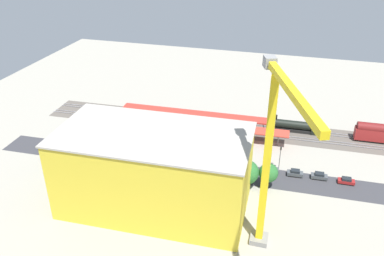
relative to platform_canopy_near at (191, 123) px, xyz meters
The scene contains 26 objects.
ground_plane 18.76m from the platform_canopy_near, 138.76° to the left, with size 205.73×205.73×0.00m, color #9E998C.
rail_bed 16.64m from the platform_canopy_near, 148.61° to the right, with size 128.58×13.31×0.01m, color #5B544C.
street_asphalt 22.37m from the platform_canopy_near, 128.78° to the left, with size 128.58×9.00×0.01m, color #38383D.
track_rails 16.60m from the platform_canopy_near, 148.61° to the right, with size 128.53×10.53×0.12m.
platform_canopy_near is the anchor object (origin of this frame).
platform_canopy_far 6.46m from the platform_canopy_near, 86.02° to the right, with size 48.53×5.66×4.49m.
locomotive 33.79m from the platform_canopy_near, 160.84° to the right, with size 17.01×3.09×4.96m.
parked_car_0 46.90m from the platform_canopy_near, 162.62° to the left, with size 4.10×1.83×1.66m.
parked_car_1 40.57m from the platform_canopy_near, 160.27° to the left, with size 4.13×1.96×1.74m.
parked_car_2 35.10m from the platform_canopy_near, 156.40° to the left, with size 4.12×1.99×1.79m.
parked_car_3 29.41m from the platform_canopy_near, 151.98° to the left, with size 4.07×1.85×1.74m.
parked_car_4 23.17m from the platform_canopy_near, 144.48° to the left, with size 4.62×1.88×1.70m.
parked_car_5 19.44m from the platform_canopy_near, 133.11° to the left, with size 4.24×2.12×1.63m.
parked_car_6 15.58m from the platform_canopy_near, 117.52° to the left, with size 4.33×2.04×1.78m.
construction_building 35.11m from the platform_canopy_near, 92.12° to the left, with size 41.38×20.99×18.50m, color yellow.
construction_roof_slab 37.69m from the platform_canopy_near, 92.12° to the left, with size 41.98×21.59×0.40m, color #ADA89E.
tower_crane 53.39m from the platform_canopy_near, 122.23° to the left, with size 10.72×26.74×38.15m.
box_truck_0 18.72m from the platform_canopy_near, 86.02° to the left, with size 8.87×2.58×3.66m.
box_truck_1 18.45m from the platform_canopy_near, 83.77° to the left, with size 9.47×2.63×3.31m.
street_tree_0 37.11m from the platform_canopy_near, 37.09° to the left, with size 6.38×6.38×8.83m.
street_tree_1 29.01m from the platform_canopy_near, 128.42° to the left, with size 4.60×4.60×6.50m.
street_tree_2 30.49m from the platform_canopy_near, 132.21° to the left, with size 5.99×5.99×7.64m.
street_tree_3 21.30m from the platform_canopy_near, 90.09° to the left, with size 4.07×4.07×6.34m.
street_tree_4 33.26m from the platform_canopy_near, 140.34° to the left, with size 4.71×4.71×6.87m.
street_tree_5 30.32m from the platform_canopy_near, 44.47° to the left, with size 5.34×5.34×8.38m.
traffic_light 30.28m from the platform_canopy_near, 156.24° to the left, with size 0.50×0.36×7.07m.
Camera 1 is at (-15.42, 91.20, 59.10)m, focal length 37.02 mm.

